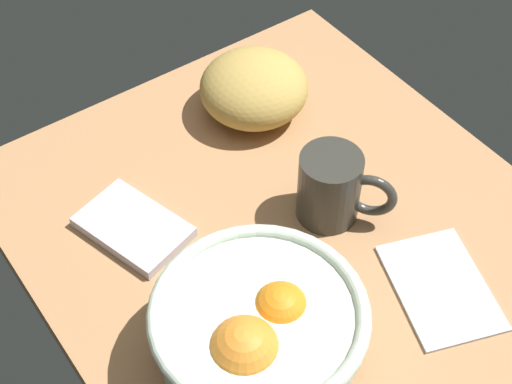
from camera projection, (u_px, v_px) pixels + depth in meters
ground_plane at (308, 255)px, 95.76cm from camera, size 76.26×60.94×3.00cm
fruit_bowl at (259, 330)px, 79.71cm from camera, size 22.61×22.61×11.23cm
bread_loaf at (254, 88)px, 107.49cm from camera, size 21.00×21.03×8.68cm
napkin_folded at (441, 286)px, 90.39cm from camera, size 17.69×14.88×0.86cm
napkin_spare at (133, 227)px, 95.80cm from camera, size 15.23×12.00×1.51cm
mug at (332, 187)px, 94.68cm from camera, size 10.86×9.50×9.63cm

